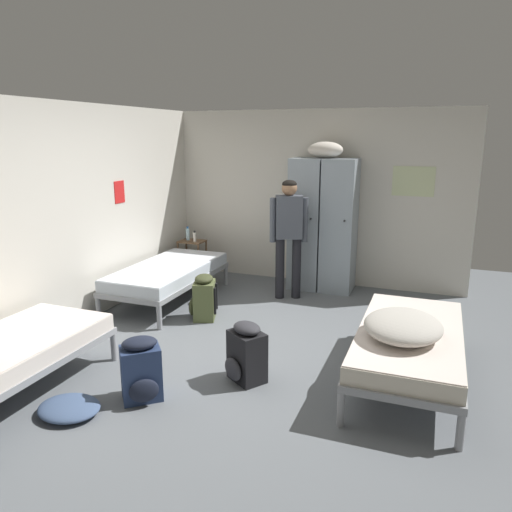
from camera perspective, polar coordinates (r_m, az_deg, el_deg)
ground_plane at (r=5.09m, az=-1.09°, el=-11.14°), size 8.56×8.56×0.00m
room_backdrop at (r=6.27m, az=-7.07°, el=5.61°), size 4.36×5.41×2.51m
locker_bank at (r=6.94m, az=7.82°, el=3.96°), size 0.90×0.55×2.07m
shelf_unit at (r=7.66m, az=-7.43°, el=0.14°), size 0.38×0.30×0.57m
bed_left_front at (r=4.62m, az=-27.66°, el=-10.31°), size 0.90×1.90×0.49m
bed_left_rear at (r=6.56m, az=-10.22°, el=-1.98°), size 0.90×1.90×0.49m
bed_right at (r=4.60m, az=17.46°, el=-9.43°), size 0.90×1.90×0.49m
bedding_heap at (r=4.34m, az=16.78°, el=-7.81°), size 0.65×0.77×0.20m
person_traveler at (r=6.46m, az=3.84°, el=3.27°), size 0.47×0.32×1.60m
water_bottle at (r=7.64m, az=-7.96°, el=2.56°), size 0.06×0.06×0.21m
lotion_bottle at (r=7.53m, az=-7.17°, el=2.25°), size 0.05×0.05×0.17m
backpack_olive at (r=5.90m, az=-6.13°, el=-4.89°), size 0.40×0.38×0.55m
backpack_black at (r=4.44m, az=-1.18°, el=-11.31°), size 0.41×0.41×0.55m
backpack_navy at (r=4.26m, az=-13.26°, el=-12.88°), size 0.41×0.42×0.55m
clothes_pile_denim at (r=4.32m, az=-20.97°, el=-16.23°), size 0.51×0.42×0.10m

